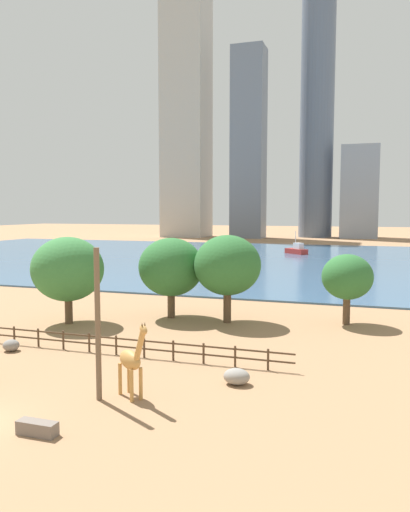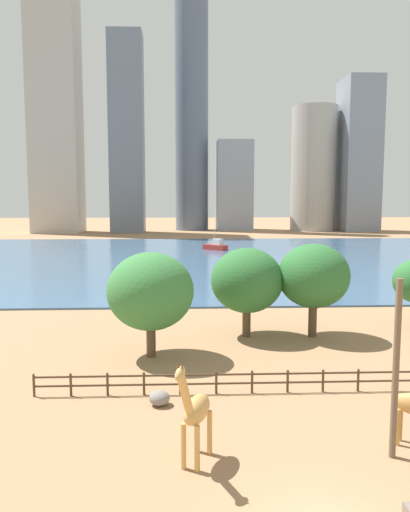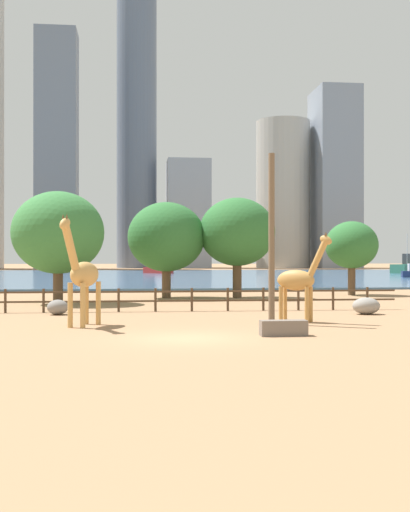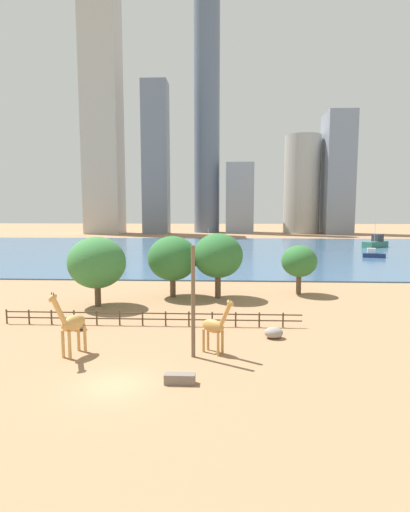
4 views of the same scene
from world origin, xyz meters
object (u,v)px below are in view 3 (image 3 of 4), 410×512
(boulder_near_fence, at_px, (58,307))
(tree_left_large, at_px, (58,233))
(feeding_trough, at_px, (284,328))
(tree_right_tall, at_px, (352,245))
(giraffe_tall, at_px, (83,274))
(utility_pole, at_px, (272,239))
(tree_center_broad, at_px, (166,237))
(boat_sailboat, at_px, (159,269))
(giraffe_companion, at_px, (299,280))
(boulder_by_pole, at_px, (366,306))
(tree_left_small, at_px, (237,232))
(boat_barge, at_px, (409,266))

(boulder_near_fence, distance_m, tree_left_large, 9.40)
(feeding_trough, relative_size, tree_right_tall, 0.30)
(giraffe_tall, bearing_deg, utility_pole, 113.60)
(feeding_trough, bearing_deg, tree_center_broad, 98.23)
(boat_sailboat, bearing_deg, tree_left_large, 124.24)
(giraffe_companion, xyz_separation_m, tree_right_tall, (9.63, 20.47, 2.02))
(tree_left_large, height_order, boat_sailboat, tree_left_large)
(tree_left_large, distance_m, tree_center_broad, 8.81)
(tree_left_large, bearing_deg, boulder_by_pole, -29.74)
(tree_right_tall, bearing_deg, tree_left_large, -162.40)
(boulder_near_fence, xyz_separation_m, tree_right_tall, (21.27, 15.39, 3.59))
(boulder_near_fence, distance_m, boat_sailboat, 80.04)
(tree_center_broad, bearing_deg, tree_left_large, -146.12)
(giraffe_companion, xyz_separation_m, tree_center_broad, (-5.30, 18.32, 2.56))
(utility_pole, xyz_separation_m, tree_right_tall, (11.08, 21.21, 0.12))
(tree_right_tall, height_order, boat_sailboat, tree_right_tall)
(feeding_trough, xyz_separation_m, tree_left_small, (1.88, 23.08, 4.59))
(giraffe_companion, distance_m, tree_left_small, 18.25)
(boulder_by_pole, bearing_deg, boat_barge, 64.70)
(boulder_near_fence, xyz_separation_m, boat_barge, (53.03, 76.40, 0.99))
(feeding_trough, bearing_deg, tree_right_tall, 65.68)
(boulder_by_pole, bearing_deg, utility_pole, -144.30)
(giraffe_companion, bearing_deg, giraffe_tall, -138.94)
(boulder_near_fence, relative_size, boulder_by_pole, 0.75)
(boulder_by_pole, bearing_deg, giraffe_tall, -162.77)
(tree_left_small, distance_m, boat_sailboat, 66.88)
(utility_pole, height_order, boulder_near_fence, utility_pole)
(giraffe_tall, height_order, boat_barge, boat_barge)
(tree_right_tall, bearing_deg, giraffe_tall, -132.39)
(tree_right_tall, bearing_deg, tree_center_broad, -171.81)
(giraffe_companion, xyz_separation_m, feeding_trough, (-1.92, -5.07, -1.66))
(tree_left_large, bearing_deg, tree_right_tall, 17.60)
(tree_center_broad, relative_size, tree_right_tall, 1.20)
(tree_left_large, height_order, tree_center_broad, tree_left_large)
(utility_pole, bearing_deg, boat_sailboat, 91.35)
(giraffe_tall, height_order, utility_pole, utility_pole)
(utility_pole, bearing_deg, boulder_by_pole, 35.70)
(utility_pole, bearing_deg, boat_barge, 62.48)
(giraffe_tall, distance_m, utility_pole, 8.56)
(tree_right_tall, bearing_deg, boat_sailboat, 101.52)
(feeding_trough, bearing_deg, tree_left_large, 120.05)
(boulder_near_fence, bearing_deg, boulder_by_pole, -5.22)
(giraffe_tall, xyz_separation_m, tree_left_large, (-2.74, 14.30, 2.34))
(giraffe_companion, bearing_deg, boulder_by_pole, 74.07)
(giraffe_companion, bearing_deg, feeding_trough, -74.81)
(tree_center_broad, relative_size, tree_left_small, 0.95)
(boat_sailboat, bearing_deg, tree_left_small, 134.50)
(giraffe_tall, bearing_deg, boat_barge, 170.71)
(boulder_near_fence, bearing_deg, giraffe_companion, -23.56)
(giraffe_companion, bearing_deg, tree_right_tall, 100.74)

